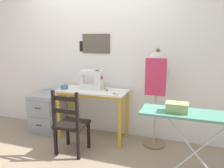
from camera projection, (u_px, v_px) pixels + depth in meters
The scene contains 13 objects.
ground_plane at pixel (87, 143), 3.30m from camera, with size 14.00×14.00×0.00m, color gray.
wall_back at pixel (100, 56), 3.53m from camera, with size 10.00×0.07×2.55m.
sewing_table at pixel (93, 97), 3.37m from camera, with size 1.07×0.47×0.78m.
sewing_machine at pixel (93, 80), 3.38m from camera, with size 0.35×0.17×0.32m.
fabric_bowl at pixel (64, 87), 3.42m from camera, with size 0.12×0.12×0.06m.
scissors at pixel (115, 94), 3.10m from camera, with size 0.12×0.11×0.01m.
thread_spool_near_machine at pixel (105, 88), 3.38m from camera, with size 0.04×0.04×0.04m.
thread_spool_mid_table at pixel (107, 90), 3.27m from camera, with size 0.04×0.04×0.03m.
wooden_chair at pixel (71, 124), 2.96m from camera, with size 0.40×0.38×0.91m.
filing_cabinet at pixel (48, 112), 3.73m from camera, with size 0.47×0.51×0.65m.
dress_form at pixel (157, 78), 3.05m from camera, with size 0.33×0.32×1.43m.
ironing_board at pixel (198, 118), 2.18m from camera, with size 1.13×0.34×0.83m.
storage_box at pixel (177, 107), 2.20m from camera, with size 0.22×0.15×0.10m.
Camera 1 is at (1.33, -2.76, 1.56)m, focal length 35.00 mm.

